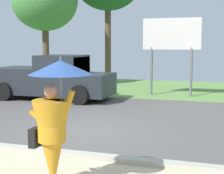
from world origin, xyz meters
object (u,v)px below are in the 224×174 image
object	(u,v)px
pickup_truck	(53,79)
roadside_billboard	(172,39)
tree_right_mid	(45,1)
monk_pedestrian	(54,123)

from	to	relation	value
pickup_truck	roadside_billboard	size ratio (longest dim) A/B	1.49
roadside_billboard	pickup_truck	bearing A→B (deg)	-152.03
pickup_truck	roadside_billboard	xyz separation A→B (m)	(4.69, 2.49, 1.68)
pickup_truck	tree_right_mid	size ratio (longest dim) A/B	0.82
roadside_billboard	tree_right_mid	world-z (taller)	tree_right_mid
monk_pedestrian	roadside_billboard	size ratio (longest dim) A/B	0.61
monk_pedestrian	pickup_truck	xyz separation A→B (m)	(-4.39, 8.41, -0.22)
pickup_truck	tree_right_mid	world-z (taller)	tree_right_mid
monk_pedestrian	tree_right_mid	size ratio (longest dim) A/B	0.33
monk_pedestrian	roadside_billboard	distance (m)	11.01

